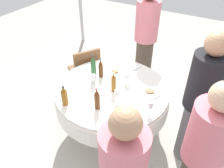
{
  "coord_description": "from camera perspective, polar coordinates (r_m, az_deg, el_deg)",
  "views": [
    {
      "loc": [
        -1.07,
        1.85,
        2.41
      ],
      "look_at": [
        0.0,
        0.0,
        0.8
      ],
      "focal_mm": 36.35,
      "sensor_mm": 36.0,
      "label": 1
    }
  ],
  "objects": [
    {
      "name": "dining_table",
      "position": [
        2.81,
        -0.0,
        -3.42
      ],
      "size": [
        1.39,
        1.39,
        0.74
      ],
      "color": "white",
      "rests_on": "ground_plane"
    },
    {
      "name": "wine_glass_east",
      "position": [
        2.45,
        1.34,
        -2.41
      ],
      "size": [
        0.06,
        0.06,
        0.16
      ],
      "color": "white",
      "rests_on": "dining_table"
    },
    {
      "name": "wine_glass_right",
      "position": [
        2.73,
        -4.76,
        1.65
      ],
      "size": [
        0.06,
        0.06,
        0.14
      ],
      "color": "white",
      "rests_on": "dining_table"
    },
    {
      "name": "person_front",
      "position": [
        3.5,
        8.44,
        10.96
      ],
      "size": [
        0.34,
        0.34,
        1.7
      ],
      "rotation": [
        0.0,
        0.0,
        3.19
      ],
      "color": "#4C3F33",
      "rests_on": "ground_plane"
    },
    {
      "name": "bottle_brown_near",
      "position": [
        2.37,
        -3.79,
        -3.84
      ],
      "size": [
        0.06,
        0.06,
        0.27
      ],
      "color": "#593314",
      "rests_on": "dining_table"
    },
    {
      "name": "spoon_inner",
      "position": [
        2.87,
        -10.59,
        0.64
      ],
      "size": [
        0.13,
        0.15,
        0.0
      ],
      "primitive_type": "cube",
      "rotation": [
        0.0,
        0.0,
        0.88
      ],
      "color": "silver",
      "rests_on": "dining_table"
    },
    {
      "name": "ground_plane",
      "position": [
        3.22,
        -0.0,
        -11.45
      ],
      "size": [
        10.0,
        10.0,
        0.0
      ],
      "primitive_type": "plane",
      "color": "#B7B2A8"
    },
    {
      "name": "plate_west",
      "position": [
        2.68,
        9.43,
        -1.9
      ],
      "size": [
        0.26,
        0.26,
        0.04
      ],
      "color": "white",
      "rests_on": "dining_table"
    },
    {
      "name": "folded_napkin",
      "position": [
        3.09,
        5.34,
        4.38
      ],
      "size": [
        0.18,
        0.18,
        0.02
      ],
      "primitive_type": "cube",
      "rotation": [
        0.0,
        0.0,
        -0.31
      ],
      "color": "white",
      "rests_on": "dining_table"
    },
    {
      "name": "chair_south",
      "position": [
        3.48,
        -6.67,
        3.77
      ],
      "size": [
        0.55,
        0.55,
        0.87
      ],
      "rotation": [
        0.0,
        0.0,
        4.16
      ],
      "color": "brown",
      "rests_on": "ground_plane"
    },
    {
      "name": "bottle_amber_front",
      "position": [
        2.61,
        0.41,
        0.37
      ],
      "size": [
        0.06,
        0.06,
        0.25
      ],
      "color": "#8C5619",
      "rests_on": "dining_table"
    },
    {
      "name": "bottle_amber_rear",
      "position": [
        2.48,
        -11.9,
        -2.99
      ],
      "size": [
        0.07,
        0.07,
        0.24
      ],
      "color": "#8C5619",
      "rests_on": "dining_table"
    },
    {
      "name": "wine_glass_south",
      "position": [
        2.34,
        9.56,
        -5.31
      ],
      "size": [
        0.06,
        0.06,
        0.17
      ],
      "color": "white",
      "rests_on": "dining_table"
    },
    {
      "name": "person_rear",
      "position": [
        2.51,
        21.16,
        -4.24
      ],
      "size": [
        0.34,
        0.34,
        1.63
      ],
      "rotation": [
        0.0,
        0.0,
        1.7
      ],
      "color": "slate",
      "rests_on": "ground_plane"
    },
    {
      "name": "bottle_green_right",
      "position": [
        2.82,
        -4.72,
        4.22
      ],
      "size": [
        0.07,
        0.07,
        0.32
      ],
      "color": "#2D6B38",
      "rests_on": "dining_table"
    },
    {
      "name": "bottle_brown_inner",
      "position": [
        2.85,
        -2.84,
        3.91
      ],
      "size": [
        0.06,
        0.06,
        0.26
      ],
      "color": "#593314",
      "rests_on": "dining_table"
    },
    {
      "name": "wine_glass_rear",
      "position": [
        2.75,
        3.77,
        2.02
      ],
      "size": [
        0.07,
        0.07,
        0.14
      ],
      "color": "white",
      "rests_on": "dining_table"
    },
    {
      "name": "plate_mid",
      "position": [
        2.97,
        0.84,
        3.05
      ],
      "size": [
        0.22,
        0.22,
        0.04
      ],
      "color": "white",
      "rests_on": "dining_table"
    },
    {
      "name": "person_inner",
      "position": [
        2.06,
        21.53,
        -16.96
      ],
      "size": [
        0.34,
        0.34,
        1.58
      ],
      "rotation": [
        0.0,
        0.0,
        1.13
      ],
      "color": "#4C3F33",
      "rests_on": "ground_plane"
    }
  ]
}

